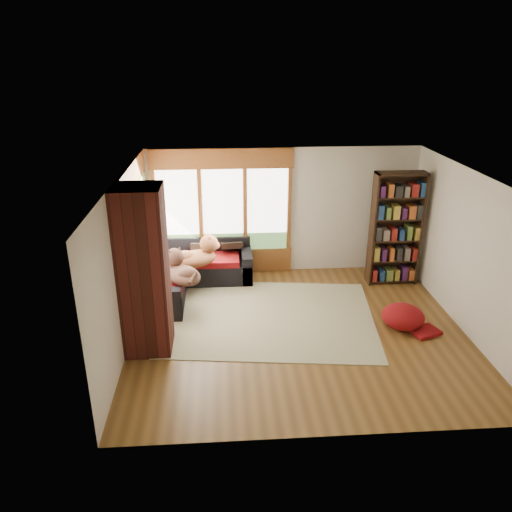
# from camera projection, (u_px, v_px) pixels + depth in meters

# --- Properties ---
(floor) EXTENTS (5.50, 5.50, 0.00)m
(floor) POSITION_uv_depth(u_px,v_px,m) (298.00, 330.00, 8.36)
(floor) COLOR brown
(floor) RESTS_ON ground
(ceiling) EXTENTS (5.50, 5.50, 0.00)m
(ceiling) POSITION_uv_depth(u_px,v_px,m) (303.00, 177.00, 7.37)
(ceiling) COLOR white
(wall_back) EXTENTS (5.50, 0.04, 2.60)m
(wall_back) POSITION_uv_depth(u_px,v_px,m) (282.00, 211.00, 10.17)
(wall_back) COLOR silver
(wall_back) RESTS_ON ground
(wall_front) EXTENTS (5.50, 0.04, 2.60)m
(wall_front) POSITION_uv_depth(u_px,v_px,m) (335.00, 345.00, 5.56)
(wall_front) COLOR silver
(wall_front) RESTS_ON ground
(wall_left) EXTENTS (0.04, 5.00, 2.60)m
(wall_left) POSITION_uv_depth(u_px,v_px,m) (124.00, 263.00, 7.68)
(wall_left) COLOR silver
(wall_left) RESTS_ON ground
(wall_right) EXTENTS (0.04, 5.00, 2.60)m
(wall_right) POSITION_uv_depth(u_px,v_px,m) (469.00, 254.00, 8.04)
(wall_right) COLOR silver
(wall_right) RESTS_ON ground
(windows_back) EXTENTS (2.82, 0.10, 1.90)m
(windows_back) POSITION_uv_depth(u_px,v_px,m) (223.00, 211.00, 10.04)
(windows_back) COLOR brown
(windows_back) RESTS_ON wall_back
(windows_left) EXTENTS (0.10, 2.62, 1.90)m
(windows_left) POSITION_uv_depth(u_px,v_px,m) (137.00, 234.00, 8.77)
(windows_left) COLOR brown
(windows_left) RESTS_ON wall_left
(roller_blind) EXTENTS (0.03, 0.72, 0.90)m
(roller_blind) POSITION_uv_depth(u_px,v_px,m) (143.00, 199.00, 9.39)
(roller_blind) COLOR #788E54
(roller_blind) RESTS_ON wall_left
(brick_chimney) EXTENTS (0.70, 0.70, 2.60)m
(brick_chimney) POSITION_uv_depth(u_px,v_px,m) (144.00, 272.00, 7.38)
(brick_chimney) COLOR #471914
(brick_chimney) RESTS_ON ground
(sectional_sofa) EXTENTS (2.20, 2.20, 0.80)m
(sectional_sofa) POSITION_uv_depth(u_px,v_px,m) (186.00, 275.00, 9.68)
(sectional_sofa) COLOR black
(sectional_sofa) RESTS_ON ground
(area_rug) EXTENTS (3.94, 3.19, 0.01)m
(area_rug) POSITION_uv_depth(u_px,v_px,m) (269.00, 317.00, 8.76)
(area_rug) COLOR silver
(area_rug) RESTS_ON ground
(bookshelf) EXTENTS (0.96, 0.32, 2.25)m
(bookshelf) POSITION_uv_depth(u_px,v_px,m) (396.00, 229.00, 9.67)
(bookshelf) COLOR black
(bookshelf) RESTS_ON ground
(pouf) EXTENTS (0.80, 0.80, 0.39)m
(pouf) POSITION_uv_depth(u_px,v_px,m) (403.00, 316.00, 8.38)
(pouf) COLOR maroon
(pouf) RESTS_ON area_rug
(dog_tan) EXTENTS (1.02, 0.87, 0.50)m
(dog_tan) POSITION_uv_depth(u_px,v_px,m) (198.00, 253.00, 9.44)
(dog_tan) COLOR brown
(dog_tan) RESTS_ON sectional_sofa
(dog_brindle) EXTENTS (0.89, 0.98, 0.48)m
(dog_brindle) POSITION_uv_depth(u_px,v_px,m) (181.00, 269.00, 8.80)
(dog_brindle) COLOR #3C221A
(dog_brindle) RESTS_ON sectional_sofa
(throw_pillows) EXTENTS (1.98, 1.68, 0.45)m
(throw_pillows) POSITION_uv_depth(u_px,v_px,m) (189.00, 252.00, 9.57)
(throw_pillows) COLOR black
(throw_pillows) RESTS_ON sectional_sofa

